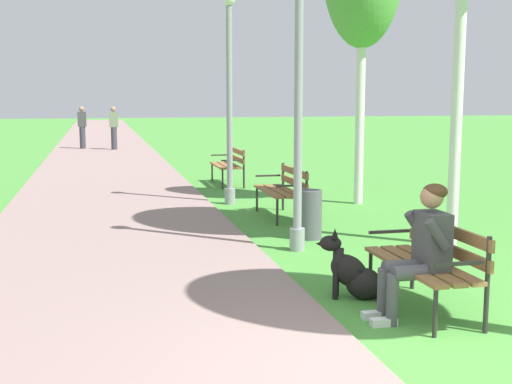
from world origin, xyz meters
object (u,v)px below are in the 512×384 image
Objects in this scene: pedestrian_further_distant at (82,128)px; pedestrian_distant at (114,128)px; dog_black at (354,273)px; lamp_post_mid at (229,95)px; person_seated_on_near_bench at (421,246)px; litter_bin at (309,214)px; park_bench_far at (230,163)px; park_bench_mid at (284,187)px; lamp_post_near at (299,79)px; park_bench_near at (429,258)px.

pedestrian_distant is at bearing -32.36° from pedestrian_further_distant.
dog_black is 0.20× the size of lamp_post_mid.
person_seated_on_near_bench reaches higher than litter_bin.
park_bench_far is at bearing 89.75° from litter_bin.
park_bench_mid is 0.91× the size of pedestrian_further_distant.
park_bench_mid reaches higher than dog_black.
park_bench_far reaches higher than litter_bin.
pedestrian_further_distant is at bearing 99.74° from lamp_post_near.
pedestrian_distant reaches higher than person_seated_on_near_bench.
pedestrian_distant and pedestrian_further_distant have the same top height.
lamp_post_near is 2.05m from litter_bin.
dog_black is at bearing -98.97° from litter_bin.
person_seated_on_near_bench is at bearing -80.81° from pedestrian_further_distant.
park_bench_near is 3.35m from litter_bin.
person_seated_on_near_bench is 0.91m from dog_black.
park_bench_far is 2.14× the size of litter_bin.
lamp_post_mid is (-0.42, 6.87, 1.37)m from person_seated_on_near_bench.
lamp_post_near is 18.40m from pedestrian_further_distant.
person_seated_on_near_bench is at bearing -83.71° from pedestrian_distant.
person_seated_on_near_bench reaches higher than park_bench_mid.
pedestrian_further_distant is at bearing 98.54° from dog_black.
pedestrian_further_distant is (-3.49, 17.40, 0.49)m from litter_bin.
pedestrian_further_distant is (-2.98, 14.10, -1.21)m from lamp_post_mid.
park_bench_far is 0.38× the size of lamp_post_mid.
park_bench_near is 3.22m from lamp_post_near.
park_bench_mid is (-0.01, 5.07, 0.00)m from park_bench_near.
litter_bin is at bearing -82.06° from pedestrian_distant.
park_bench_near reaches higher than dog_black.
person_seated_on_near_bench reaches higher than park_bench_far.
litter_bin is (-0.11, 3.35, -0.16)m from park_bench_near.
person_seated_on_near_bench is 1.79× the size of litter_bin.
person_seated_on_near_bench is at bearing -64.21° from dog_black.
park_bench_far is 6.04m from litter_bin.
pedestrian_distant is (-2.23, 20.24, 0.16)m from person_seated_on_near_bench.
lamp_post_mid reaches higher than dog_black.
park_bench_near and park_bench_mid have the same top height.
park_bench_near is 1.91× the size of dog_black.
dog_black is at bearing 137.89° from park_bench_near.
pedestrian_distant is at bearing 102.48° from park_bench_far.
lamp_post_mid is (-0.13, 3.98, -0.19)m from lamp_post_near.
lamp_post_near reaches higher than park_bench_far.
lamp_post_near is at bearing 95.71° from person_seated_on_near_bench.
litter_bin is (0.45, 2.84, 0.09)m from dog_black.
pedestrian_distant is (-2.35, 10.62, 0.33)m from park_bench_far.
pedestrian_distant is 1.00× the size of pedestrian_further_distant.
park_bench_far is at bearing 89.27° from person_seated_on_near_bench.
litter_bin is (-0.03, -6.04, -0.16)m from park_bench_far.
person_seated_on_near_bench is 1.59× the size of dog_black.
lamp_post_near is 3.99m from lamp_post_mid.
park_bench_far is at bearing 90.52° from park_bench_near.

